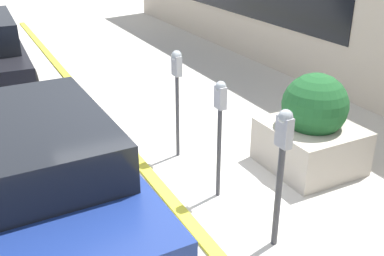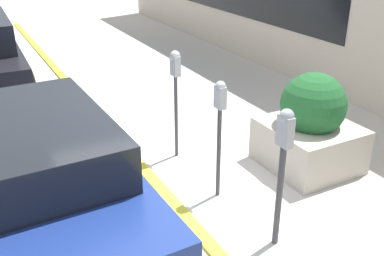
% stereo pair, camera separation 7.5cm
% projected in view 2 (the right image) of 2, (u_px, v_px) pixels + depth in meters
% --- Properties ---
extents(ground_plane, '(40.00, 40.00, 0.00)m').
position_uv_depth(ground_plane, '(181.00, 204.00, 5.49)').
color(ground_plane, beige).
extents(curb_strip, '(24.50, 0.16, 0.04)m').
position_uv_depth(curb_strip, '(175.00, 205.00, 5.45)').
color(curb_strip, gold).
rests_on(curb_strip, ground_plane).
extents(parking_meter_nearest, '(0.17, 0.15, 1.55)m').
position_uv_depth(parking_meter_nearest, '(283.00, 155.00, 4.40)').
color(parking_meter_nearest, '#38383D').
rests_on(parking_meter_nearest, ground_plane).
extents(parking_meter_second, '(0.15, 0.13, 1.51)m').
position_uv_depth(parking_meter_second, '(220.00, 116.00, 5.24)').
color(parking_meter_second, '#38383D').
rests_on(parking_meter_second, ground_plane).
extents(parking_meter_middle, '(0.16, 0.14, 1.58)m').
position_uv_depth(parking_meter_middle, '(176.00, 80.00, 6.17)').
color(parking_meter_middle, '#38383D').
rests_on(parking_meter_middle, ground_plane).
extents(planter_box, '(1.21, 1.15, 1.36)m').
position_uv_depth(planter_box, '(310.00, 128.00, 6.15)').
color(planter_box, '#B2A899').
rests_on(planter_box, ground_plane).
extents(parked_car_middle, '(4.10, 1.96, 1.45)m').
position_uv_depth(parked_car_middle, '(23.00, 179.00, 4.56)').
color(parked_car_middle, navy).
rests_on(parked_car_middle, ground_plane).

